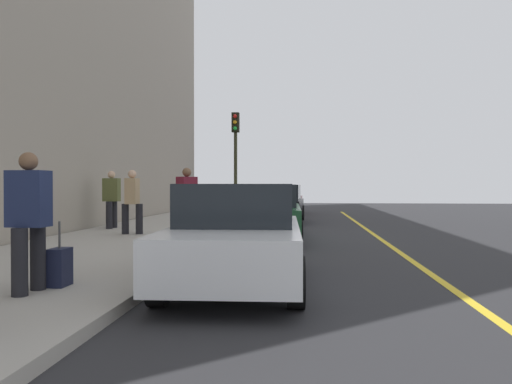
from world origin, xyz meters
TOP-DOWN VIEW (x-y plane):
  - ground_plane at (0.00, 0.00)m, footprint 56.00×56.00m
  - sidewalk at (0.00, -3.30)m, footprint 28.00×4.60m
  - lane_stripe_centre at (0.00, 3.20)m, footprint 28.00×0.14m
  - parked_car_maroon at (-11.96, 0.06)m, footprint 4.30×1.97m
  - parked_car_black at (-5.61, 0.10)m, footprint 4.33×2.02m
  - parked_car_green at (0.76, 0.06)m, footprint 4.74×1.99m
  - parked_car_white at (7.27, 0.09)m, footprint 4.44×2.01m
  - pedestrian_olive_coat at (-0.53, -4.90)m, footprint 0.59×0.49m
  - pedestrian_tan_coat at (1.23, -3.63)m, footprint 0.49×0.58m
  - pedestrian_burgundy_coat at (1.84, -1.95)m, footprint 0.57×0.53m
  - pedestrian_navy_coat at (8.77, -2.34)m, footprint 0.58×0.49m
  - traffic_light_pole at (-3.36, -1.37)m, footprint 0.35×0.26m
  - rolling_suitcase at (8.32, -2.17)m, footprint 0.34×0.22m

SIDE VIEW (x-z plane):
  - ground_plane at x=0.00m, z-range 0.00..0.00m
  - lane_stripe_centre at x=0.00m, z-range 0.00..0.01m
  - sidewalk at x=0.00m, z-range 0.00..0.15m
  - rolling_suitcase at x=8.32m, z-range -0.03..0.84m
  - parked_car_maroon at x=-11.96m, z-range 0.00..1.51m
  - parked_car_black at x=-5.61m, z-range 0.00..1.51m
  - parked_car_white at x=7.27m, z-range 0.00..1.51m
  - parked_car_green at x=0.76m, z-range 0.00..1.52m
  - pedestrian_navy_coat at x=8.77m, z-range 0.21..1.96m
  - pedestrian_tan_coat at x=1.23m, z-range 0.21..1.98m
  - pedestrian_olive_coat at x=-0.53m, z-range 0.21..2.00m
  - pedestrian_burgundy_coat at x=1.84m, z-range 0.21..2.01m
  - traffic_light_pole at x=-3.36m, z-range 0.87..4.83m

